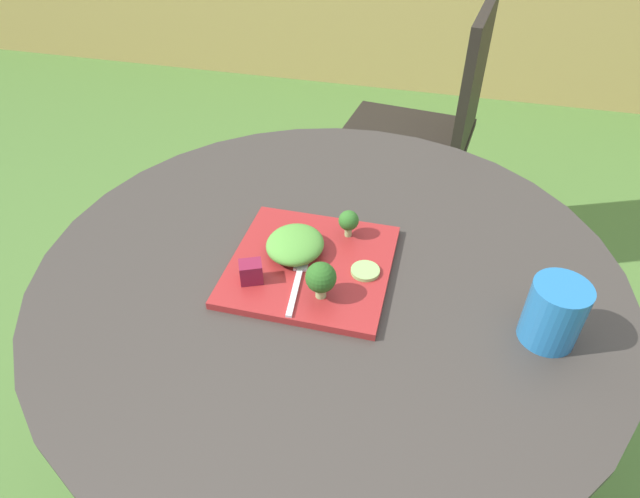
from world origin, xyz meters
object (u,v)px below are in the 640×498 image
at_px(patio_chair, 433,120).
at_px(salad_plate, 311,265).
at_px(drinking_glass, 553,316).
at_px(fork, 298,277).

distance_m(patio_chair, salad_plate, 1.05).
bearing_deg(patio_chair, drinking_glass, -77.26).
xyz_separation_m(patio_chair, drinking_glass, (0.25, -1.08, 0.23)).
relative_size(salad_plate, fork, 1.81).
xyz_separation_m(patio_chair, salad_plate, (-0.15, -1.02, 0.19)).
bearing_deg(patio_chair, salad_plate, -98.41).
bearing_deg(drinking_glass, salad_plate, 170.66).
bearing_deg(salad_plate, drinking_glass, -9.34).
relative_size(salad_plate, drinking_glass, 2.65).
distance_m(salad_plate, fork, 0.05).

